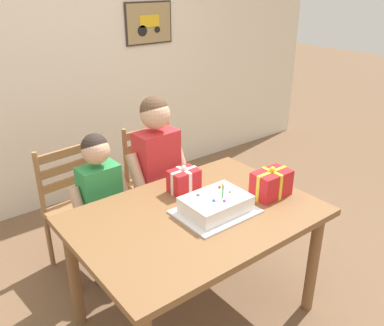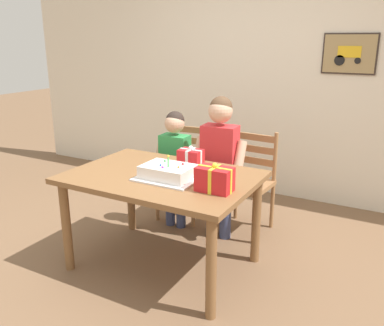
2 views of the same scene
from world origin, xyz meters
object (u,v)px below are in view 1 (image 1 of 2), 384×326
(birthday_cake, at_px, (216,205))
(chair_right, at_px, (157,183))
(gift_box_red_large, at_px, (271,184))
(gift_box_beside_cake, at_px, (184,181))
(chair_left, at_px, (79,209))
(dining_table, at_px, (196,228))
(child_older, at_px, (157,165))
(child_younger, at_px, (101,197))

(birthday_cake, height_order, chair_right, birthday_cake)
(gift_box_red_large, bearing_deg, gift_box_beside_cake, 135.96)
(birthday_cake, distance_m, chair_left, 1.12)
(dining_table, xyz_separation_m, chair_left, (-0.33, 0.92, -0.19))
(gift_box_beside_cake, bearing_deg, birthday_cake, -92.30)
(birthday_cake, relative_size, chair_right, 0.48)
(chair_left, relative_size, chair_right, 1.00)
(child_older, bearing_deg, birthday_cake, -96.11)
(birthday_cake, height_order, child_younger, child_younger)
(chair_left, distance_m, chair_right, 0.67)
(gift_box_beside_cake, distance_m, child_younger, 0.57)
(dining_table, bearing_deg, chair_left, 109.91)
(child_younger, bearing_deg, gift_box_beside_cake, -45.96)
(dining_table, relative_size, chair_right, 1.50)
(gift_box_red_large, xyz_separation_m, child_younger, (-0.77, 0.77, -0.16))
(dining_table, bearing_deg, birthday_cake, -33.45)
(gift_box_beside_cake, height_order, child_older, child_older)
(chair_right, distance_m, child_younger, 0.70)
(chair_left, relative_size, child_older, 0.73)
(birthday_cake, distance_m, chair_right, 1.07)
(child_younger, bearing_deg, child_older, -0.05)
(gift_box_beside_cake, xyz_separation_m, chair_left, (-0.44, 0.67, -0.36))
(gift_box_red_large, distance_m, gift_box_beside_cake, 0.53)
(birthday_cake, relative_size, child_older, 0.35)
(gift_box_red_large, height_order, gift_box_beside_cake, gift_box_red_large)
(birthday_cake, relative_size, chair_left, 0.48)
(birthday_cake, bearing_deg, gift_box_beside_cake, 87.70)
(dining_table, relative_size, birthday_cake, 3.14)
(chair_left, distance_m, child_older, 0.65)
(chair_right, bearing_deg, child_younger, -156.02)
(dining_table, height_order, gift_box_beside_cake, gift_box_beside_cake)
(chair_right, bearing_deg, birthday_cake, -103.83)
(child_older, height_order, child_younger, child_older)
(birthday_cake, distance_m, child_older, 0.72)
(birthday_cake, distance_m, gift_box_beside_cake, 0.32)
(child_younger, bearing_deg, gift_box_red_large, -45.02)
(gift_box_red_large, relative_size, chair_left, 0.26)
(gift_box_beside_cake, relative_size, child_older, 0.15)
(dining_table, relative_size, child_older, 1.09)
(gift_box_beside_cake, distance_m, child_older, 0.41)
(gift_box_red_large, xyz_separation_m, child_older, (-0.32, 0.77, -0.06))
(birthday_cake, bearing_deg, dining_table, 146.55)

